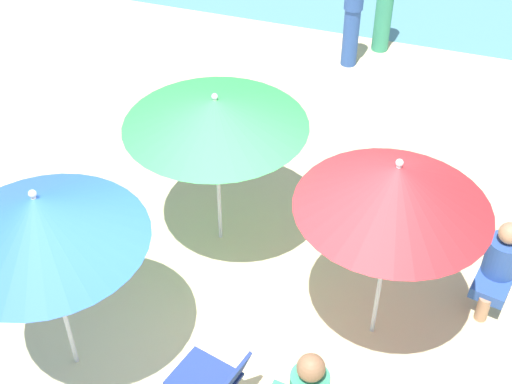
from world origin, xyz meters
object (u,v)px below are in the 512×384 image
umbrella_green (215,112)px  beach_chair_a (214,380)px  person_a (499,264)px  beach_chair_c (69,230)px  umbrella_red (395,187)px  person_c (353,10)px  umbrella_blue (39,219)px

umbrella_green → beach_chair_a: (0.70, -1.92, -1.26)m
beach_chair_a → person_a: 2.87m
umbrella_green → beach_chair_c: umbrella_green is taller
umbrella_red → person_c: umbrella_red is taller
umbrella_red → person_a: umbrella_red is taller
beach_chair_c → person_c: bearing=120.1°
umbrella_blue → beach_chair_a: size_ratio=2.89×
beach_chair_a → beach_chair_c: beach_chair_c is taller
beach_chair_a → person_c: 6.00m
umbrella_blue → beach_chair_c: bearing=121.1°
umbrella_green → beach_chair_c: 1.99m
umbrella_red → umbrella_green: size_ratio=1.12×
umbrella_red → umbrella_blue: 2.71m
umbrella_green → person_a: umbrella_green is taller
beach_chair_a → umbrella_blue: bearing=14.0°
beach_chair_a → person_c: bearing=-73.6°
umbrella_red → umbrella_green: (-1.79, 0.72, -0.15)m
umbrella_green → umbrella_blue: umbrella_blue is taller
beach_chair_a → person_a: bearing=-122.9°
umbrella_green → person_c: size_ratio=1.08×
umbrella_blue → person_a: umbrella_blue is taller
umbrella_red → beach_chair_a: size_ratio=2.91×
person_a → person_c: size_ratio=0.56×
beach_chair_a → person_c: size_ratio=0.42×
umbrella_red → umbrella_green: 1.94m
umbrella_green → umbrella_blue: (-0.63, -1.93, 0.13)m
umbrella_green → beach_chair_a: bearing=-70.0°
beach_chair_c → person_a: person_a is taller
umbrella_blue → person_c: bearing=79.9°
beach_chair_a → person_a: size_ratio=0.74×
umbrella_red → beach_chair_c: size_ratio=2.63×
umbrella_blue → beach_chair_c: 1.96m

